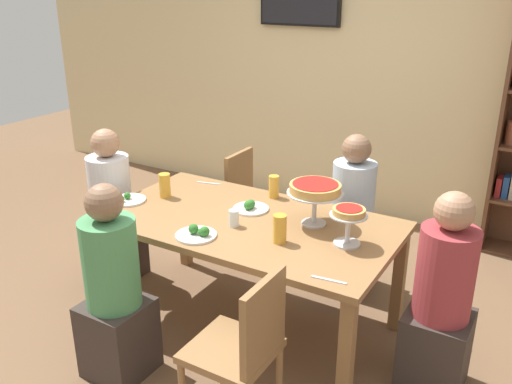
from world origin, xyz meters
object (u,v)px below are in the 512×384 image
at_px(diner_head_east, 441,308).
at_px(diner_near_left, 114,297).
at_px(dining_table, 248,232).
at_px(salad_plate_near_diner, 128,200).
at_px(chair_far_left, 251,202).
at_px(salad_plate_spare, 197,233).
at_px(diner_far_right, 351,224).
at_px(beer_glass_amber_spare, 274,187).
at_px(beer_glass_amber_short, 165,185).
at_px(beer_glass_amber_tall, 280,229).
at_px(cutlery_knife_near, 329,280).
at_px(salad_plate_far_diner, 250,207).
at_px(cutlery_fork_near, 209,183).
at_px(diner_head_west, 113,216).
at_px(water_glass_clear_near, 234,218).
at_px(deep_dish_pizza_stand, 315,191).
at_px(chair_near_right, 243,346).
at_px(personal_pizza_stand, 349,217).

xyz_separation_m(diner_head_east, diner_near_left, (-1.56, -0.80, 0.00)).
bearing_deg(dining_table, salad_plate_near_diner, -170.06).
xyz_separation_m(dining_table, chair_far_left, (-0.46, 0.80, -0.18)).
height_order(diner_near_left, salad_plate_spare, diner_near_left).
bearing_deg(diner_far_right, diner_near_left, -26.21).
bearing_deg(beer_glass_amber_spare, dining_table, -83.82).
distance_m(salad_plate_near_diner, beer_glass_amber_short, 0.26).
bearing_deg(salad_plate_near_diner, beer_glass_amber_tall, -0.99).
distance_m(diner_near_left, cutlery_knife_near, 1.19).
xyz_separation_m(salad_plate_far_diner, cutlery_fork_near, (-0.51, 0.26, -0.02)).
bearing_deg(beer_glass_amber_spare, diner_far_right, 40.91).
distance_m(diner_head_west, beer_glass_amber_spare, 1.24).
bearing_deg(water_glass_clear_near, dining_table, 77.98).
distance_m(diner_near_left, beer_glass_amber_tall, 0.98).
distance_m(diner_head_east, deep_dish_pizza_stand, 0.94).
distance_m(dining_table, chair_far_left, 0.93).
distance_m(dining_table, chair_near_right, 0.91).
bearing_deg(personal_pizza_stand, deep_dish_pizza_stand, 151.30).
xyz_separation_m(diner_far_right, salad_plate_spare, (-0.51, -1.12, 0.27)).
height_order(salad_plate_spare, cutlery_fork_near, salad_plate_spare).
bearing_deg(salad_plate_far_diner, cutlery_knife_near, -35.09).
distance_m(personal_pizza_stand, beer_glass_amber_short, 1.33).
distance_m(salad_plate_near_diner, salad_plate_spare, 0.74).
distance_m(dining_table, personal_pizza_stand, 0.69).
bearing_deg(beer_glass_amber_tall, diner_head_east, 12.39).
height_order(beer_glass_amber_spare, water_glass_clear_near, beer_glass_amber_spare).
bearing_deg(diner_far_right, water_glass_clear_near, -24.47).
bearing_deg(diner_far_right, chair_far_left, -91.03).
relative_size(dining_table, cutlery_knife_near, 10.03).
distance_m(personal_pizza_stand, cutlery_knife_near, 0.45).
relative_size(diner_head_east, cutlery_knife_near, 6.39).
bearing_deg(diner_near_left, beer_glass_amber_spare, -15.94).
bearing_deg(deep_dish_pizza_stand, beer_glass_amber_spare, 148.25).
bearing_deg(diner_head_east, chair_near_right, 47.32).
relative_size(diner_head_east, personal_pizza_stand, 5.22).
height_order(dining_table, cutlery_fork_near, cutlery_fork_near).
relative_size(salad_plate_near_diner, salad_plate_far_diner, 0.99).
xyz_separation_m(salad_plate_near_diner, salad_plate_far_diner, (0.78, 0.29, 0.01)).
distance_m(diner_near_left, salad_plate_near_diner, 0.82).
bearing_deg(dining_table, chair_far_left, 119.82).
distance_m(dining_table, diner_head_west, 1.19).
bearing_deg(water_glass_clear_near, chair_far_left, 115.33).
relative_size(dining_table, deep_dish_pizza_stand, 5.40).
height_order(salad_plate_far_diner, salad_plate_spare, same).
bearing_deg(beer_glass_amber_tall, beer_glass_amber_short, 168.09).
bearing_deg(salad_plate_far_diner, beer_glass_amber_tall, -39.11).
distance_m(personal_pizza_stand, water_glass_clear_near, 0.69).
bearing_deg(deep_dish_pizza_stand, salad_plate_far_diner, -178.36).
bearing_deg(salad_plate_spare, personal_pizza_stand, 24.19).
relative_size(deep_dish_pizza_stand, salad_plate_spare, 1.40).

